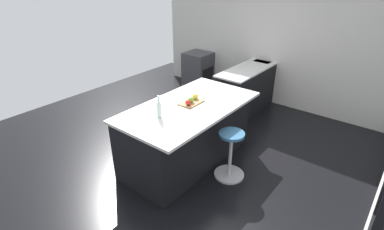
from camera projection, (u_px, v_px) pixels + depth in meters
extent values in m
plane|color=black|center=(188.00, 151.00, 4.97)|extent=(7.25, 7.25, 0.00)
cube|color=beige|center=(372.00, 224.00, 3.39)|extent=(5.58, 0.12, 0.26)
cube|color=black|center=(376.00, 215.00, 3.33)|extent=(5.13, 0.06, 0.06)
cube|color=beige|center=(270.00, 39.00, 6.29)|extent=(0.12, 5.46, 2.79)
cube|color=black|center=(256.00, 85.00, 6.50)|extent=(2.49, 0.60, 0.89)
cube|color=silver|center=(258.00, 64.00, 6.30)|extent=(2.49, 0.60, 0.03)
cube|color=#38383D|center=(264.00, 63.00, 6.54)|extent=(0.44, 0.36, 0.12)
cylinder|color=#B7B7BC|center=(259.00, 53.00, 6.53)|extent=(0.02, 0.02, 0.28)
cube|color=#38383D|center=(198.00, 70.00, 7.39)|extent=(0.60, 0.60, 0.89)
cube|color=black|center=(208.00, 74.00, 7.24)|extent=(0.44, 0.01, 0.32)
cube|color=black|center=(187.00, 134.00, 4.58)|extent=(2.11, 0.97, 0.91)
cube|color=silver|center=(189.00, 107.00, 4.34)|extent=(2.17, 1.17, 0.04)
cylinder|color=#B7B7BC|center=(229.00, 174.00, 4.38)|extent=(0.44, 0.44, 0.03)
cylinder|color=#B7B7BC|center=(230.00, 155.00, 4.23)|extent=(0.05, 0.05, 0.66)
cylinder|color=#336084|center=(232.00, 134.00, 4.07)|extent=(0.36, 0.36, 0.04)
cube|color=olive|center=(191.00, 103.00, 4.39)|extent=(0.36, 0.24, 0.02)
sphere|color=gold|center=(195.00, 96.00, 4.47)|extent=(0.09, 0.09, 0.09)
sphere|color=red|center=(188.00, 103.00, 4.27)|extent=(0.08, 0.08, 0.08)
sphere|color=#609E2D|center=(191.00, 100.00, 4.35)|extent=(0.09, 0.09, 0.09)
cylinder|color=silver|center=(159.00, 110.00, 3.94)|extent=(0.06, 0.06, 0.22)
cylinder|color=silver|center=(158.00, 99.00, 3.87)|extent=(0.03, 0.03, 0.08)
cylinder|color=#B7B7BC|center=(158.00, 96.00, 3.85)|extent=(0.03, 0.03, 0.02)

